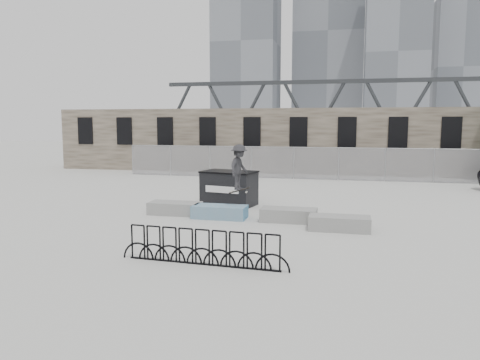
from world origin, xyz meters
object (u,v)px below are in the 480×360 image
planter_center_right (289,214)px  dumpster (229,188)px  planter_offset (339,223)px  skateboarder (239,167)px  planter_center_left (220,211)px  planter_far_left (175,208)px  bike_rack (202,248)px

planter_center_right → dumpster: bearing=136.8°
planter_offset → dumpster: 6.05m
planter_offset → skateboarder: skateboarder is taller
dumpster → planter_center_left: bearing=-70.8°
planter_center_left → dumpster: (-0.35, 2.74, 0.49)m
planter_far_left → skateboarder: 3.06m
planter_offset → skateboarder: (-3.71, 1.23, 1.64)m
bike_rack → dumpster: bearing=99.9°
dumpster → skateboarder: skateboarder is taller
skateboarder → planter_center_left: bearing=123.4°
planter_offset → planter_center_right: bearing=151.5°
bike_rack → skateboarder: 6.07m
planter_far_left → dumpster: (1.55, 2.42, 0.49)m
planter_far_left → planter_center_right: same height
skateboarder → dumpster: bearing=36.2°
planter_center_left → skateboarder: 1.80m
planter_center_right → skateboarder: (-1.90, 0.25, 1.64)m
planter_center_right → planter_offset: bearing=-28.5°
planter_far_left → planter_offset: bearing=-11.8°
planter_center_left → dumpster: bearing=97.2°
planter_far_left → planter_center_right: bearing=-4.2°
planter_center_left → planter_offset: bearing=-12.7°
planter_center_left → bike_rack: (1.12, -5.63, 0.18)m
bike_rack → skateboarder: size_ratio=2.44×
planter_center_right → dumpster: 4.04m
planter_far_left → skateboarder: bearing=-1.7°
planter_center_right → bike_rack: (-1.46, -5.62, 0.18)m
planter_far_left → planter_center_right: 4.49m
planter_far_left → planter_center_left: bearing=-9.6°
planter_center_left → planter_offset: same height
dumpster → bike_rack: dumpster is taller
skateboarder → bike_rack: bearing=-162.0°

